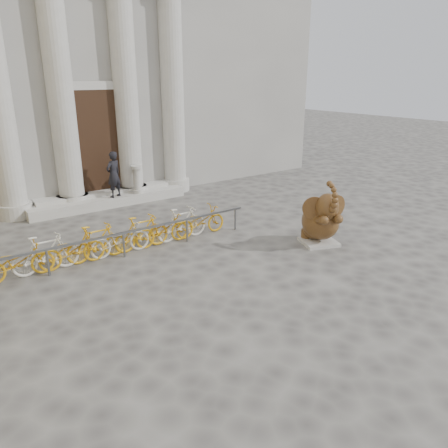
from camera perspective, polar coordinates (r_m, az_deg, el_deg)
ground at (r=9.73m, az=6.29°, el=-10.40°), size 80.00×80.00×0.00m
classical_building at (r=21.95m, az=-21.98°, el=21.02°), size 22.00×10.70×12.00m
entrance_steps at (r=17.27m, az=-14.91°, el=3.05°), size 6.00×1.20×0.36m
elephant_statue at (r=12.95m, az=12.55°, el=0.40°), size 1.33×1.57×1.97m
bike_rack at (r=12.34m, az=-13.46°, el=-1.70°), size 8.00×0.53×1.00m
pedestrian at (r=16.76m, az=-14.22°, el=6.29°), size 0.73×0.61×1.71m
balustrade_post at (r=17.25m, az=-11.27°, el=5.61°), size 0.43×0.43×1.06m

